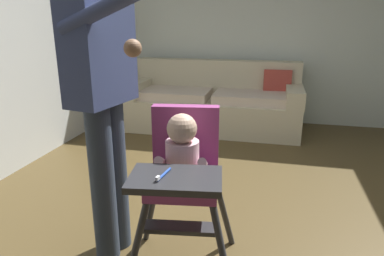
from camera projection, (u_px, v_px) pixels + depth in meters
name	position (u px, v px, depth m)	size (l,w,h in m)	color
ground	(231.00, 229.00, 2.45)	(5.78, 7.02, 0.10)	brown
wall_far	(261.00, 23.00, 4.59)	(4.98, 0.06, 2.67)	silver
couch	(214.00, 103.00, 4.52)	(2.20, 0.86, 0.86)	beige
high_chair	(183.00, 165.00, 1.79)	(0.68, 0.79, 0.94)	#2F2F33
adult_standing	(104.00, 94.00, 1.87)	(0.51, 0.56, 1.73)	#364254
toy_ball	(105.00, 154.00, 3.51)	(0.14, 0.14, 0.14)	orange
toy_ball_second	(191.00, 181.00, 2.90)	(0.16, 0.16, 0.16)	#284CB7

